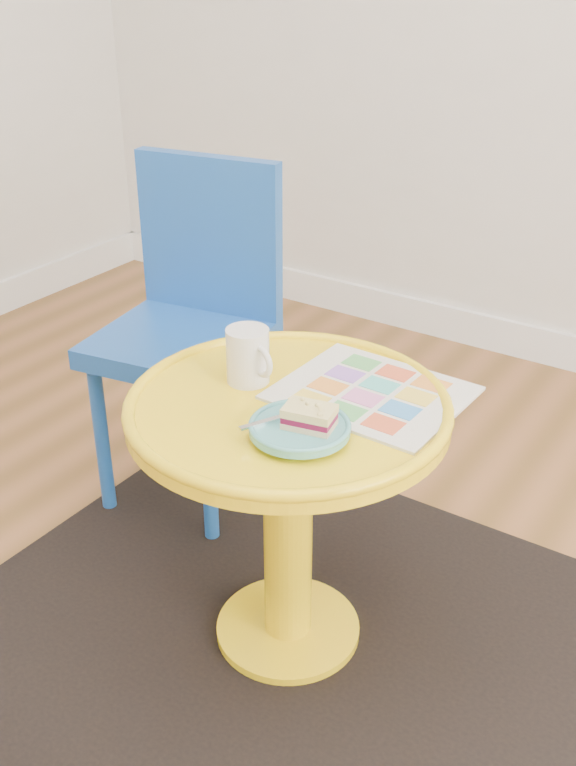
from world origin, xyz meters
The scene contains 9 objects.
room_walls centered at (-0.99, 0.99, 0.06)m, with size 4.00×4.00×4.00m.
rug centered at (-0.19, 0.50, 0.00)m, with size 1.30×1.10×0.01m, color black.
side_table centered at (-0.19, 0.50, 0.39)m, with size 0.57×0.57×0.54m.
chair centered at (-0.69, 0.84, 0.47)m, with size 0.42×0.42×0.82m.
newspaper centered at (-0.09, 0.61, 0.54)m, with size 0.32×0.27×0.01m, color silver.
mug centered at (-0.30, 0.53, 0.59)m, with size 0.11×0.08×0.10m.
plate centered at (-0.11, 0.42, 0.56)m, with size 0.16×0.16×0.02m.
cake_slice centered at (-0.10, 0.42, 0.58)m, with size 0.09×0.07×0.04m.
fork centered at (-0.15, 0.42, 0.56)m, with size 0.08×0.13×0.00m.
Camera 1 is at (0.52, -0.58, 1.27)m, focal length 40.00 mm.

